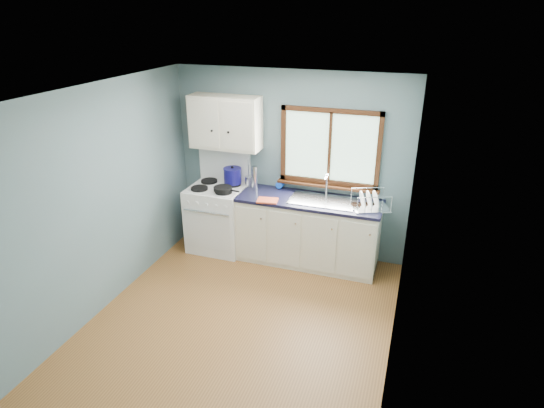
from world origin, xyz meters
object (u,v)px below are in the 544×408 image
(sink, at_px, (322,205))
(dish_rack, at_px, (370,204))
(base_cabinets, at_px, (308,234))
(stockpot, at_px, (233,175))
(gas_range, at_px, (218,216))
(utensil_crock, at_px, (250,181))
(skillet, at_px, (223,189))
(thermos, at_px, (255,178))

(sink, height_order, dish_rack, sink)
(base_cabinets, relative_size, stockpot, 6.38)
(stockpot, relative_size, dish_rack, 0.55)
(gas_range, height_order, dish_rack, gas_range)
(gas_range, relative_size, utensil_crock, 3.53)
(dish_rack, bearing_deg, skillet, 160.22)
(base_cabinets, bearing_deg, stockpot, 173.51)
(sink, xyz_separation_m, dish_rack, (0.60, -0.04, 0.12))
(utensil_crock, bearing_deg, sink, -8.84)
(skillet, height_order, stockpot, stockpot)
(stockpot, bearing_deg, sink, -5.62)
(stockpot, distance_m, thermos, 0.35)
(skillet, xyz_separation_m, thermos, (0.35, 0.26, 0.10))
(thermos, bearing_deg, stockpot, 172.91)
(utensil_crock, relative_size, thermos, 1.15)
(thermos, bearing_deg, gas_range, -168.77)
(sink, relative_size, skillet, 2.19)
(gas_range, height_order, sink, gas_range)
(sink, height_order, thermos, thermos)
(gas_range, bearing_deg, skillet, -42.70)
(gas_range, xyz_separation_m, sink, (1.49, 0.02, 0.37))
(base_cabinets, bearing_deg, thermos, 173.78)
(thermos, bearing_deg, sink, -5.09)
(base_cabinets, bearing_deg, sink, -0.13)
(utensil_crock, xyz_separation_m, thermos, (0.11, -0.08, 0.09))
(sink, bearing_deg, gas_range, -179.29)
(sink, xyz_separation_m, stockpot, (-1.30, 0.13, 0.21))
(utensil_crock, bearing_deg, gas_range, -156.06)
(skillet, bearing_deg, sink, 14.09)
(thermos, bearing_deg, base_cabinets, -6.22)
(sink, distance_m, stockpot, 1.33)
(skillet, height_order, utensil_crock, utensil_crock)
(gas_range, distance_m, utensil_crock, 0.68)
(gas_range, relative_size, base_cabinets, 0.74)
(base_cabinets, height_order, skillet, skillet)
(thermos, bearing_deg, utensil_crock, 143.13)
(stockpot, relative_size, utensil_crock, 0.75)
(sink, bearing_deg, thermos, 174.91)
(base_cabinets, xyz_separation_m, utensil_crock, (-0.89, 0.17, 0.59))
(base_cabinets, relative_size, dish_rack, 3.48)
(gas_range, xyz_separation_m, stockpot, (0.18, 0.15, 0.58))
(skillet, relative_size, utensil_crock, 1.00)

